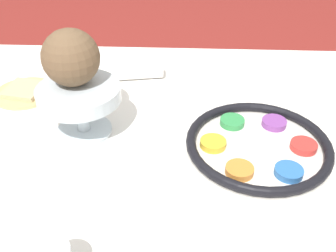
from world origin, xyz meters
name	(u,v)px	position (x,y,z in m)	size (l,w,h in m)	color
dining_table	(158,250)	(0.00, 0.00, 0.38)	(1.29, 0.95, 0.76)	white
seder_plate	(258,145)	(-0.22, 0.03, 0.78)	(0.30, 0.30, 0.03)	silver
fruit_stand	(80,99)	(0.16, -0.02, 0.85)	(0.18, 0.18, 0.11)	silver
orange_fruit	(74,65)	(0.17, -0.04, 0.92)	(0.08, 0.08, 0.08)	orange
coconut	(71,58)	(0.17, -0.04, 0.94)	(0.12, 0.12, 0.12)	brown
bread_plate	(25,92)	(0.35, -0.17, 0.77)	(0.15, 0.15, 0.02)	tan
napkin_roll	(133,72)	(0.08, -0.27, 0.79)	(0.17, 0.07, 0.04)	white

